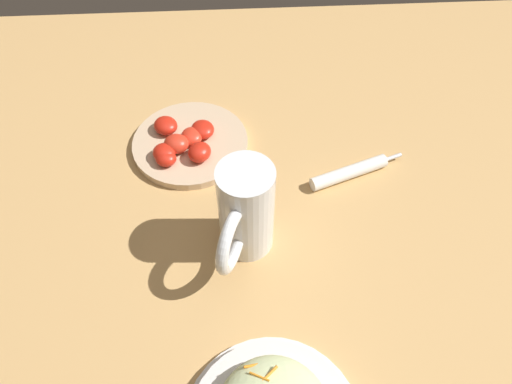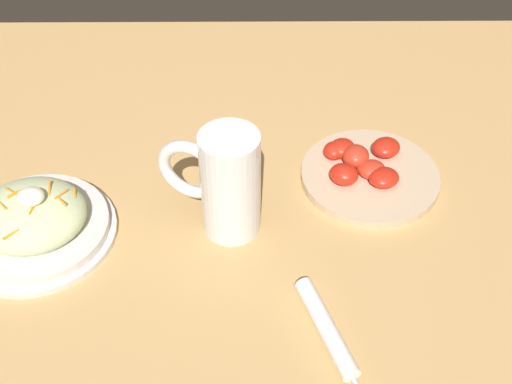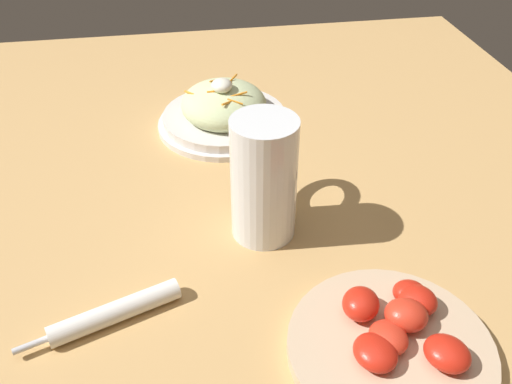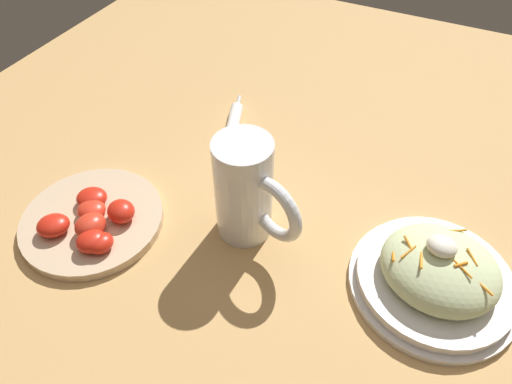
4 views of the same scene
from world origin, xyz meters
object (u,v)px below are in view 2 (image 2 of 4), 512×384
Objects in this scene: napkin_roll at (327,328)px; tomato_plate at (367,171)px; salad_plate at (34,222)px; beer_mug at (227,188)px.

tomato_plate is (0.09, 0.29, 0.00)m from napkin_roll.
salad_plate is 0.28m from beer_mug.
salad_plate is 0.51m from tomato_plate.
salad_plate is 1.06× the size of tomato_plate.
salad_plate is at bearing -166.32° from tomato_plate.
beer_mug is at bearing -155.35° from tomato_plate.
salad_plate reaches higher than tomato_plate.
napkin_roll is (0.13, -0.19, -0.06)m from beer_mug.
napkin_roll is 0.30m from tomato_plate.
tomato_plate is (0.22, 0.10, -0.06)m from beer_mug.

